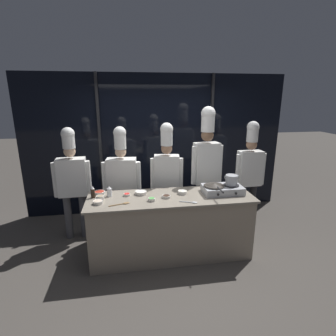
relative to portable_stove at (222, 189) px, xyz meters
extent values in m
plane|color=#47423D|center=(-0.77, -0.02, -0.97)|extent=(24.00, 24.00, 0.00)
cube|color=black|center=(-0.77, 1.63, 0.38)|extent=(5.09, 0.04, 2.70)
cube|color=#232326|center=(-1.85, 1.58, 0.38)|extent=(0.05, 0.05, 2.70)
cube|color=#232326|center=(0.31, 1.58, 0.38)|extent=(0.05, 0.05, 2.70)
cube|color=gray|center=(-0.77, -0.02, -0.53)|extent=(2.27, 0.70, 0.88)
cube|color=gray|center=(-0.77, -0.02, -0.07)|extent=(2.34, 0.74, 0.03)
cube|color=#B2B5BA|center=(0.00, 0.00, 0.00)|extent=(0.57, 0.35, 0.11)
cylinder|color=black|center=(-0.13, 0.00, 0.06)|extent=(0.23, 0.23, 0.01)
cylinder|color=black|center=(-0.13, -0.19, 0.00)|extent=(0.03, 0.01, 0.03)
cylinder|color=black|center=(0.13, 0.00, 0.06)|extent=(0.23, 0.23, 0.01)
cylinder|color=black|center=(0.13, -0.19, 0.00)|extent=(0.03, 0.01, 0.03)
cylinder|color=#38332D|center=(-0.13, 0.00, 0.07)|extent=(0.29, 0.29, 0.01)
cone|color=#38332D|center=(-0.13, 0.00, 0.09)|extent=(0.30, 0.30, 0.04)
cylinder|color=black|center=(-0.13, -0.26, 0.09)|extent=(0.02, 0.23, 0.02)
cylinder|color=#B7BABF|center=(0.13, 0.00, 0.13)|extent=(0.17, 0.17, 0.14)
torus|color=#B7BABF|center=(0.13, 0.00, 0.21)|extent=(0.18, 0.18, 0.01)
torus|color=#B7BABF|center=(0.03, 0.00, 0.18)|extent=(0.01, 0.05, 0.05)
torus|color=#B7BABF|center=(0.23, 0.00, 0.18)|extent=(0.01, 0.05, 0.05)
cylinder|color=#332319|center=(-1.85, 0.11, 0.01)|extent=(0.06, 0.06, 0.13)
cone|color=white|center=(-1.85, 0.11, 0.09)|extent=(0.05, 0.05, 0.04)
cylinder|color=white|center=(-1.63, 0.13, 0.00)|extent=(0.07, 0.07, 0.12)
cone|color=white|center=(-1.63, 0.13, 0.08)|extent=(0.06, 0.06, 0.03)
cylinder|color=silver|center=(-1.38, 0.11, -0.04)|extent=(0.09, 0.09, 0.03)
torus|color=silver|center=(-1.38, 0.11, -0.03)|extent=(0.10, 0.10, 0.01)
cylinder|color=red|center=(-1.38, 0.11, -0.03)|extent=(0.08, 0.08, 0.02)
cylinder|color=silver|center=(-1.77, 0.24, -0.04)|extent=(0.16, 0.16, 0.04)
torus|color=silver|center=(-1.77, 0.24, -0.02)|extent=(0.16, 0.16, 0.01)
cylinder|color=#B22D1E|center=(-1.77, 0.24, -0.03)|extent=(0.13, 0.13, 0.02)
cylinder|color=silver|center=(-1.18, 0.14, -0.04)|extent=(0.17, 0.17, 0.04)
torus|color=silver|center=(-1.18, 0.14, -0.01)|extent=(0.17, 0.17, 0.01)
cylinder|color=white|center=(-1.18, 0.14, -0.02)|extent=(0.14, 0.14, 0.02)
cylinder|color=silver|center=(-1.75, 0.02, -0.03)|extent=(0.11, 0.11, 0.05)
torus|color=silver|center=(-1.75, 0.02, 0.00)|extent=(0.11, 0.11, 0.01)
cylinder|color=#9E896B|center=(-1.75, 0.02, -0.02)|extent=(0.09, 0.09, 0.03)
cylinder|color=silver|center=(-0.84, -0.05, -0.04)|extent=(0.12, 0.12, 0.03)
torus|color=silver|center=(-0.84, -0.05, -0.03)|extent=(0.12, 0.12, 0.01)
cylinder|color=#382319|center=(-0.84, -0.05, -0.03)|extent=(0.10, 0.10, 0.02)
cylinder|color=silver|center=(-1.05, -0.14, -0.04)|extent=(0.10, 0.10, 0.04)
torus|color=silver|center=(-1.05, -0.14, -0.02)|extent=(0.10, 0.10, 0.01)
cylinder|color=#4C9E47|center=(-1.05, -0.14, -0.03)|extent=(0.08, 0.08, 0.02)
cylinder|color=silver|center=(-1.76, -0.13, -0.04)|extent=(0.13, 0.13, 0.04)
torus|color=silver|center=(-1.76, -0.13, -0.01)|extent=(0.13, 0.13, 0.01)
cylinder|color=beige|center=(-1.76, -0.13, -0.02)|extent=(0.10, 0.10, 0.02)
cylinder|color=silver|center=(-0.59, 0.06, -0.04)|extent=(0.13, 0.13, 0.04)
torus|color=silver|center=(-0.59, 0.06, -0.01)|extent=(0.13, 0.13, 0.01)
cylinder|color=silver|center=(-0.59, 0.06, -0.02)|extent=(0.11, 0.11, 0.02)
cube|color=#B2B5BA|center=(-0.61, -0.25, -0.05)|extent=(0.16, 0.07, 0.01)
ellipsoid|color=#B2B5BA|center=(-0.50, -0.30, -0.05)|extent=(0.09, 0.07, 0.02)
cube|color=olive|center=(-1.53, -0.21, -0.05)|extent=(0.19, 0.07, 0.01)
ellipsoid|color=olive|center=(-1.39, -0.17, -0.05)|extent=(0.10, 0.08, 0.02)
cylinder|color=#4C4C51|center=(-2.11, 0.71, -0.60)|extent=(0.11, 0.11, 0.75)
cylinder|color=#4C4C51|center=(-2.35, 0.69, -0.60)|extent=(0.11, 0.11, 0.75)
cube|color=white|center=(-2.23, 0.70, 0.08)|extent=(0.45, 0.25, 0.60)
cylinder|color=white|center=(-1.98, 0.68, 0.06)|extent=(0.09, 0.09, 0.56)
cylinder|color=white|center=(-2.47, 0.65, 0.06)|extent=(0.09, 0.09, 0.56)
sphere|color=beige|center=(-2.23, 0.70, 0.49)|extent=(0.18, 0.18, 0.18)
cylinder|color=white|center=(-2.23, 0.70, 0.65)|extent=(0.19, 0.19, 0.22)
sphere|color=white|center=(-2.23, 0.70, 0.76)|extent=(0.20, 0.20, 0.20)
cylinder|color=#232326|center=(-1.33, 0.67, -0.60)|extent=(0.12, 0.12, 0.73)
cylinder|color=#232326|center=(-1.58, 0.69, -0.60)|extent=(0.12, 0.12, 0.73)
cube|color=white|center=(-1.46, 0.68, 0.06)|extent=(0.49, 0.29, 0.59)
cylinder|color=white|center=(-1.20, 0.62, 0.03)|extent=(0.09, 0.09, 0.54)
cylinder|color=white|center=(-1.72, 0.67, 0.03)|extent=(0.09, 0.09, 0.54)
sphere|color=beige|center=(-1.46, 0.68, 0.46)|extent=(0.17, 0.17, 0.17)
cylinder|color=white|center=(-1.46, 0.68, 0.64)|extent=(0.18, 0.18, 0.26)
sphere|color=white|center=(-1.46, 0.68, 0.77)|extent=(0.20, 0.20, 0.20)
cylinder|color=#232326|center=(-0.62, 0.62, -0.59)|extent=(0.10, 0.10, 0.75)
cylinder|color=#232326|center=(-0.84, 0.65, -0.59)|extent=(0.10, 0.10, 0.75)
cube|color=white|center=(-0.73, 0.63, 0.09)|extent=(0.43, 0.26, 0.61)
cylinder|color=white|center=(-0.51, 0.57, 0.07)|extent=(0.08, 0.08, 0.56)
cylinder|color=white|center=(-0.96, 0.63, 0.07)|extent=(0.08, 0.08, 0.56)
sphere|color=#A87A5B|center=(-0.73, 0.63, 0.50)|extent=(0.18, 0.18, 0.18)
cylinder|color=white|center=(-0.73, 0.63, 0.68)|extent=(0.19, 0.19, 0.26)
sphere|color=white|center=(-0.73, 0.63, 0.81)|extent=(0.20, 0.20, 0.20)
cylinder|color=#4C4C51|center=(0.06, 0.68, -0.54)|extent=(0.11, 0.11, 0.85)
cylinder|color=#4C4C51|center=(-0.16, 0.65, -0.54)|extent=(0.11, 0.11, 0.85)
cube|color=white|center=(-0.05, 0.66, 0.23)|extent=(0.44, 0.27, 0.69)
cylinder|color=white|center=(0.18, 0.66, 0.21)|extent=(0.08, 0.08, 0.63)
cylinder|color=white|center=(-0.28, 0.60, 0.21)|extent=(0.08, 0.08, 0.63)
sphere|color=brown|center=(-0.05, 0.66, 0.70)|extent=(0.20, 0.20, 0.20)
cylinder|color=white|center=(-0.05, 0.66, 0.90)|extent=(0.21, 0.21, 0.29)
sphere|color=white|center=(-0.05, 0.66, 1.04)|extent=(0.23, 0.23, 0.23)
cylinder|color=#232326|center=(0.86, 0.70, -0.59)|extent=(0.11, 0.11, 0.76)
cylinder|color=#232326|center=(0.64, 0.70, -0.59)|extent=(0.11, 0.11, 0.76)
cube|color=white|center=(0.75, 0.70, 0.09)|extent=(0.42, 0.23, 0.61)
cylinder|color=white|center=(0.98, 0.68, 0.08)|extent=(0.08, 0.08, 0.56)
cylinder|color=white|center=(0.52, 0.66, 0.08)|extent=(0.08, 0.08, 0.56)
sphere|color=#A87A5B|center=(0.75, 0.70, 0.51)|extent=(0.18, 0.18, 0.18)
cylinder|color=white|center=(0.75, 0.70, 0.69)|extent=(0.19, 0.19, 0.25)
sphere|color=white|center=(0.75, 0.70, 0.81)|extent=(0.20, 0.20, 0.20)
camera|label=1|loc=(-1.35, -3.43, 1.32)|focal=28.00mm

